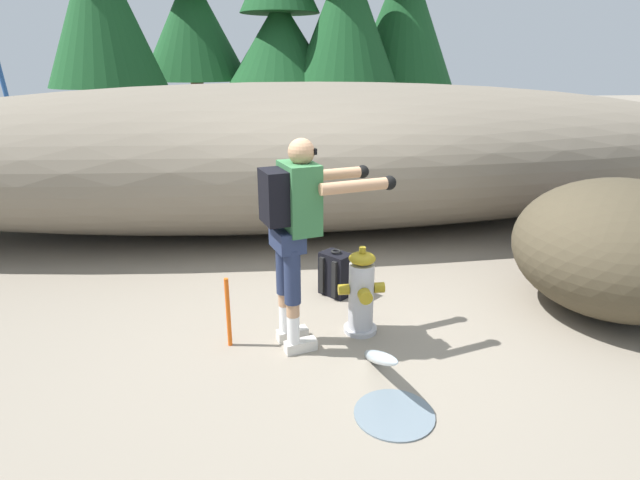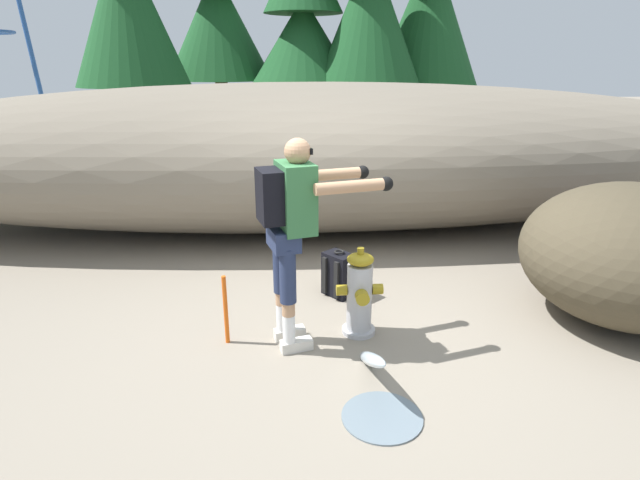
% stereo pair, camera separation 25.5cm
% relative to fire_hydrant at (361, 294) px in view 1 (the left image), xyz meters
% --- Properties ---
extents(ground_plane, '(56.00, 56.00, 0.04)m').
position_rel_fire_hydrant_xyz_m(ground_plane, '(-0.20, 0.09, -0.38)').
color(ground_plane, gray).
extents(dirt_embankment, '(13.61, 3.20, 1.96)m').
position_rel_fire_hydrant_xyz_m(dirt_embankment, '(-0.20, 3.12, 0.62)').
color(dirt_embankment, '#756B5B').
rests_on(dirt_embankment, ground_plane).
extents(fire_hydrant, '(0.39, 0.34, 0.78)m').
position_rel_fire_hydrant_xyz_m(fire_hydrant, '(0.00, 0.00, 0.00)').
color(fire_hydrant, '#B2B2B7').
rests_on(fire_hydrant, ground_plane).
extents(hydrant_water_jet, '(0.54, 1.27, 0.62)m').
position_rel_fire_hydrant_xyz_m(hydrant_water_jet, '(0.00, -0.75, -0.25)').
color(hydrant_water_jet, silver).
rests_on(hydrant_water_jet, ground_plane).
extents(utility_worker, '(1.04, 0.67, 1.70)m').
position_rel_fire_hydrant_xyz_m(utility_worker, '(-0.54, -0.14, 0.73)').
color(utility_worker, beige).
rests_on(utility_worker, ground_plane).
extents(spare_backpack, '(0.36, 0.36, 0.47)m').
position_rel_fire_hydrant_xyz_m(spare_backpack, '(-0.09, 0.77, -0.14)').
color(spare_backpack, black).
rests_on(spare_backpack, ground_plane).
extents(boulder_large, '(2.62, 2.62, 1.24)m').
position_rel_fire_hydrant_xyz_m(boulder_large, '(2.41, 0.12, 0.26)').
color(boulder_large, '#463E2D').
rests_on(boulder_large, ground_plane).
extents(boulder_mid, '(0.95, 1.20, 0.75)m').
position_rel_fire_hydrant_xyz_m(boulder_mid, '(2.97, 1.07, 0.02)').
color(boulder_mid, '#443B3C').
rests_on(boulder_mid, ground_plane).
extents(pine_tree_left, '(2.78, 2.78, 6.20)m').
position_rel_fire_hydrant_xyz_m(pine_tree_left, '(-2.26, 10.62, 3.20)').
color(pine_tree_left, '#47331E').
rests_on(pine_tree_left, ground_plane).
extents(pine_tree_center, '(3.00, 3.00, 5.21)m').
position_rel_fire_hydrant_xyz_m(pine_tree_center, '(-0.08, 9.67, 2.59)').
color(pine_tree_center, '#47331E').
rests_on(pine_tree_center, ground_plane).
extents(survey_stake, '(0.04, 0.04, 0.60)m').
position_rel_fire_hydrant_xyz_m(survey_stake, '(-1.11, -0.09, -0.06)').
color(survey_stake, '#E55914').
rests_on(survey_stake, ground_plane).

